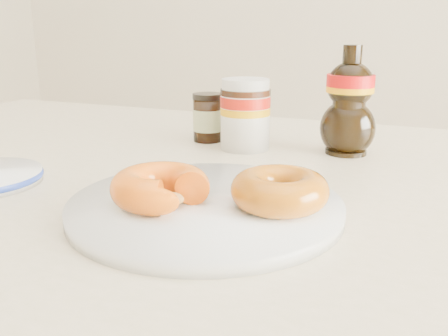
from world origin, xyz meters
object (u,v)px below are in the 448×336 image
at_px(syrup_bottle, 349,101).
at_px(dark_jar, 208,118).
at_px(nutella_jar, 245,112).
at_px(plate, 206,206).
at_px(donut_whole, 280,190).
at_px(donut_bitten, 160,187).
at_px(dining_table, 188,236).

height_order(syrup_bottle, dark_jar, syrup_bottle).
xyz_separation_m(nutella_jar, syrup_bottle, (0.15, 0.03, 0.02)).
relative_size(plate, donut_whole, 2.90).
bearing_deg(donut_bitten, donut_whole, -0.08).
relative_size(dining_table, donut_bitten, 14.00).
bearing_deg(plate, syrup_bottle, 72.97).
relative_size(donut_bitten, nutella_jar, 0.92).
height_order(donut_bitten, donut_whole, same).
bearing_deg(nutella_jar, dining_table, -96.40).
xyz_separation_m(plate, donut_bitten, (-0.04, -0.03, 0.02)).
bearing_deg(syrup_bottle, dining_table, -130.88).
xyz_separation_m(syrup_bottle, dark_jar, (-0.23, -0.00, -0.04)).
relative_size(plate, syrup_bottle, 1.77).
height_order(dining_table, donut_whole, donut_whole).
relative_size(plate, dark_jar, 3.57).
distance_m(dining_table, donut_whole, 0.21).
distance_m(nutella_jar, syrup_bottle, 0.16).
relative_size(donut_bitten, donut_whole, 1.03).
bearing_deg(nutella_jar, syrup_bottle, 11.10).
xyz_separation_m(dining_table, dark_jar, (-0.06, 0.19, 0.12)).
bearing_deg(donut_bitten, syrup_bottle, 50.27).
distance_m(donut_bitten, donut_whole, 0.12).
distance_m(donut_bitten, syrup_bottle, 0.36).
xyz_separation_m(donut_bitten, nutella_jar, (-0.02, 0.30, 0.03)).
xyz_separation_m(dining_table, donut_bitten, (0.04, -0.14, 0.11)).
xyz_separation_m(plate, donut_whole, (0.08, 0.01, 0.02)).
relative_size(dining_table, syrup_bottle, 8.75).
bearing_deg(donut_bitten, dining_table, 87.95).
bearing_deg(nutella_jar, donut_bitten, -86.13).
distance_m(nutella_jar, dark_jar, 0.08).
relative_size(donut_bitten, syrup_bottle, 0.62).
bearing_deg(donut_whole, nutella_jar, 116.71).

